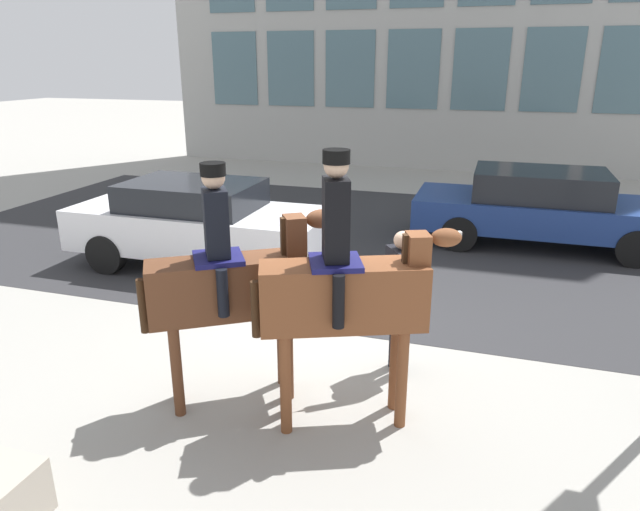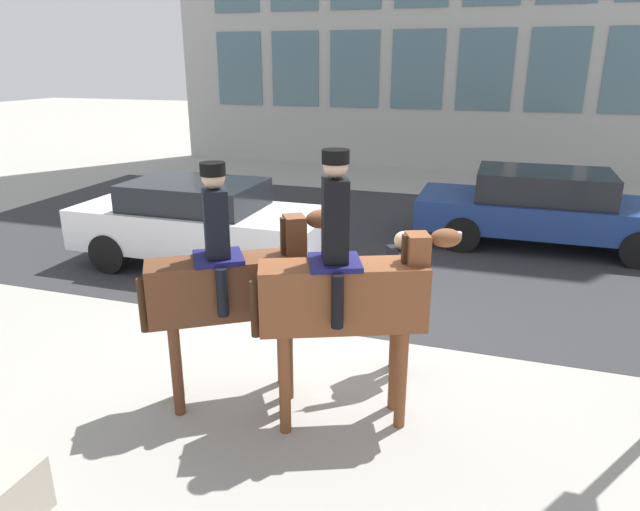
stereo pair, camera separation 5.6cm
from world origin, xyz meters
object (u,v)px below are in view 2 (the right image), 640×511
Objects in this scene: mounted_horse_companion at (345,290)px; street_car_near_lane at (201,222)px; street_car_far_lane at (546,207)px; pedestrian_bystander at (400,292)px; mounted_horse_lead at (231,281)px.

mounted_horse_companion reaches higher than street_car_near_lane.
street_car_near_lane reaches higher than street_car_far_lane.
pedestrian_bystander is 0.35× the size of street_car_far_lane.
mounted_horse_lead is 1.50× the size of pedestrian_bystander.
pedestrian_bystander is at bearing -107.90° from street_car_far_lane.
mounted_horse_companion is at bearing 38.20° from pedestrian_bystander.
mounted_horse_lead is at bearing -0.23° from pedestrian_bystander.
mounted_horse_companion is (1.18, -0.03, 0.07)m from mounted_horse_lead.
pedestrian_bystander is 4.60m from street_car_near_lane.
mounted_horse_lead reaches higher than street_car_far_lane.
pedestrian_bystander is at bearing 51.16° from mounted_horse_companion.
street_car_near_lane is 6.42m from street_car_far_lane.
mounted_horse_companion reaches higher than street_car_far_lane.
mounted_horse_lead reaches higher than pedestrian_bystander.
mounted_horse_companion is 5.08m from street_car_near_lane.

